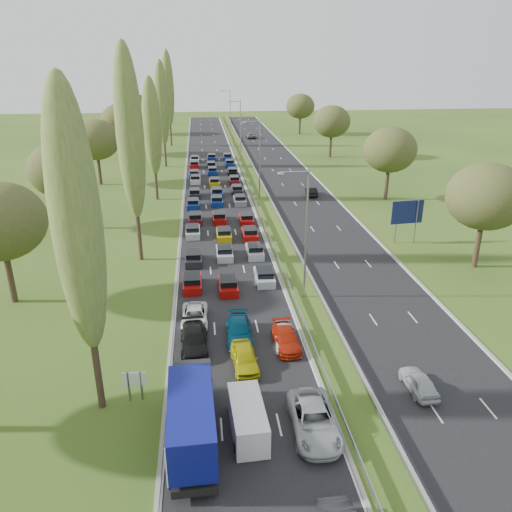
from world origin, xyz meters
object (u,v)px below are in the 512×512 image
white_van_rear (247,416)px  direction_sign (407,214)px  info_sign (135,382)px  blue_lorry (192,416)px  near_car_2 (195,316)px  near_car_3 (194,340)px

white_van_rear → direction_sign: direction_sign is taller
white_van_rear → direction_sign: 37.33m
info_sign → blue_lorry: bearing=-49.6°
info_sign → near_car_2: bearing=68.5°
blue_lorry → near_car_3: bearing=88.3°
near_car_2 → blue_lorry: (-0.07, -14.01, 1.28)m
near_car_3 → info_sign: (-3.76, -5.81, 0.62)m
near_car_3 → direction_sign: bearing=37.8°
near_car_2 → white_van_rear: bearing=-75.4°
near_car_2 → direction_sign: direction_sign is taller
near_car_2 → info_sign: size_ratio=2.25×
blue_lorry → direction_sign: direction_sign is taller
near_car_2 → white_van_rear: size_ratio=0.97×
near_car_3 → info_sign: 6.94m
blue_lorry → info_sign: bearing=128.9°
near_car_3 → blue_lorry: bearing=-92.0°
white_van_rear → near_car_2: bearing=100.7°
near_car_2 → direction_sign: bearing=35.2°
direction_sign → near_car_2: bearing=-146.0°
direction_sign → white_van_rear: bearing=-125.9°
white_van_rear → direction_sign: bearing=51.4°
direction_sign → blue_lorry: bearing=-129.1°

